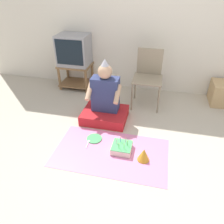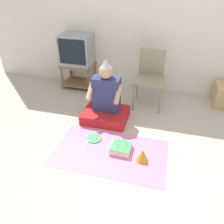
{
  "view_description": "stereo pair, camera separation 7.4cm",
  "coord_description": "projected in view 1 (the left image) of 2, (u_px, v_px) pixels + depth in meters",
  "views": [
    {
      "loc": [
        0.05,
        -1.67,
        1.77
      ],
      "look_at": [
        -0.46,
        0.49,
        0.35
      ],
      "focal_mm": 35.0,
      "sensor_mm": 36.0,
      "label": 1
    },
    {
      "loc": [
        0.12,
        -1.65,
        1.77
      ],
      "look_at": [
        -0.46,
        0.49,
        0.35
      ],
      "focal_mm": 35.0,
      "sensor_mm": 36.0,
      "label": 2
    }
  ],
  "objects": [
    {
      "name": "party_hat_blue",
      "position": [
        144.0,
        155.0,
        2.4
      ],
      "size": [
        0.14,
        0.14,
        0.15
      ],
      "color": "gold",
      "rests_on": "party_cloth"
    },
    {
      "name": "tv",
      "position": [
        74.0,
        50.0,
        3.65
      ],
      "size": [
        0.51,
        0.41,
        0.5
      ],
      "color": "#99999E",
      "rests_on": "tv_stand"
    },
    {
      "name": "paper_plate",
      "position": [
        94.0,
        138.0,
        2.75
      ],
      "size": [
        0.19,
        0.19,
        0.01
      ],
      "color": "#4CB266",
      "rests_on": "party_cloth"
    },
    {
      "name": "birthday_cake",
      "position": [
        122.0,
        148.0,
        2.55
      ],
      "size": [
        0.23,
        0.23,
        0.15
      ],
      "color": "#F4E0C6",
      "rests_on": "party_cloth"
    },
    {
      "name": "wall_back",
      "position": [
        164.0,
        12.0,
        3.26
      ],
      "size": [
        6.4,
        0.06,
        2.55
      ],
      "color": "silver",
      "rests_on": "ground_plane"
    },
    {
      "name": "plastic_spoon_near",
      "position": [
        88.0,
        142.0,
        2.69
      ],
      "size": [
        0.04,
        0.15,
        0.01
      ],
      "color": "white",
      "rests_on": "party_cloth"
    },
    {
      "name": "party_cloth",
      "position": [
        111.0,
        152.0,
        2.55
      ],
      "size": [
        1.31,
        0.76,
        0.01
      ],
      "color": "pink",
      "rests_on": "ground_plane"
    },
    {
      "name": "tv_stand",
      "position": [
        76.0,
        74.0,
        3.88
      ],
      "size": [
        0.55,
        0.42,
        0.43
      ],
      "color": "olive",
      "rests_on": "ground_plane"
    },
    {
      "name": "ground_plane",
      "position": [
        143.0,
        169.0,
        2.33
      ],
      "size": [
        16.0,
        16.0,
        0.0
      ],
      "primitive_type": "plane",
      "color": "#BCB29E"
    },
    {
      "name": "folding_chair",
      "position": [
        148.0,
        74.0,
        3.26
      ],
      "size": [
        0.43,
        0.42,
        0.84
      ],
      "color": "gray",
      "rests_on": "ground_plane"
    },
    {
      "name": "person_seated",
      "position": [
        105.0,
        103.0,
        3.01
      ],
      "size": [
        0.61,
        0.49,
        0.87
      ],
      "color": "red",
      "rests_on": "ground_plane"
    }
  ]
}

